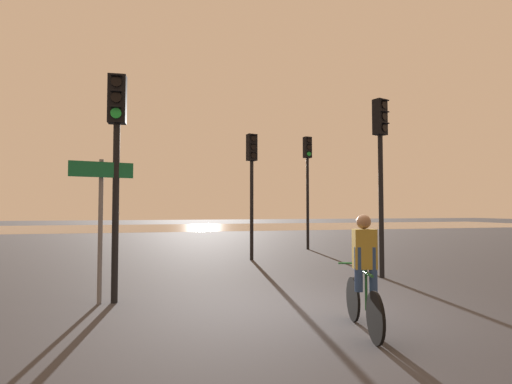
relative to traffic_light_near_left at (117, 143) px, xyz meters
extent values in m
plane|color=#333338|center=(3.07, -1.44, -2.92)|extent=(120.00, 120.00, 0.00)
cube|color=gray|center=(3.07, 30.73, -2.91)|extent=(80.00, 16.00, 0.01)
cylinder|color=black|center=(0.00, 0.01, -1.28)|extent=(0.12, 0.12, 3.28)
cube|color=black|center=(0.00, 0.01, 0.81)|extent=(0.33, 0.26, 0.90)
cylinder|color=black|center=(-0.01, -0.13, 1.10)|extent=(0.19, 0.04, 0.19)
cube|color=black|center=(-0.01, -0.15, 1.21)|extent=(0.20, 0.13, 0.02)
cylinder|color=black|center=(-0.01, -0.13, 0.81)|extent=(0.19, 0.04, 0.19)
cube|color=black|center=(-0.01, -0.15, 0.92)|extent=(0.20, 0.13, 0.02)
cylinder|color=green|center=(-0.01, -0.13, 0.52)|extent=(0.19, 0.04, 0.19)
cube|color=black|center=(-0.01, -0.15, 0.63)|extent=(0.20, 0.13, 0.02)
cylinder|color=black|center=(6.19, 1.17, -1.13)|extent=(0.12, 0.12, 3.57)
cube|color=black|center=(6.19, 1.17, 1.10)|extent=(0.39, 0.34, 0.90)
cylinder|color=black|center=(6.24, 1.05, 1.39)|extent=(0.19, 0.10, 0.19)
cube|color=black|center=(6.25, 1.03, 1.50)|extent=(0.22, 0.18, 0.02)
cylinder|color=black|center=(6.24, 1.05, 1.10)|extent=(0.19, 0.10, 0.19)
cube|color=black|center=(6.25, 1.03, 1.21)|extent=(0.22, 0.18, 0.02)
cylinder|color=black|center=(6.24, 1.05, 0.81)|extent=(0.19, 0.10, 0.19)
cube|color=black|center=(6.25, 1.03, 0.92)|extent=(0.22, 0.18, 0.02)
cylinder|color=black|center=(3.88, 5.33, -1.25)|extent=(0.12, 0.12, 3.34)
cube|color=black|center=(3.88, 5.33, 0.87)|extent=(0.37, 0.30, 0.90)
cylinder|color=black|center=(3.91, 5.19, 1.16)|extent=(0.19, 0.07, 0.19)
cube|color=black|center=(3.91, 5.17, 1.27)|extent=(0.21, 0.16, 0.02)
cylinder|color=black|center=(3.91, 5.19, 0.87)|extent=(0.19, 0.07, 0.19)
cube|color=black|center=(3.91, 5.17, 0.98)|extent=(0.21, 0.16, 0.02)
cylinder|color=black|center=(3.91, 5.19, 0.58)|extent=(0.19, 0.07, 0.19)
cube|color=black|center=(3.91, 5.17, 0.69)|extent=(0.21, 0.16, 0.02)
cylinder|color=black|center=(7.04, 8.20, -0.97)|extent=(0.12, 0.12, 3.90)
cube|color=black|center=(7.04, 8.20, 1.43)|extent=(0.36, 0.29, 0.90)
cylinder|color=black|center=(7.07, 8.07, 1.72)|extent=(0.19, 0.06, 0.19)
cube|color=black|center=(7.07, 8.05, 1.83)|extent=(0.21, 0.15, 0.02)
cylinder|color=black|center=(7.07, 8.07, 1.43)|extent=(0.19, 0.06, 0.19)
cube|color=black|center=(7.07, 8.05, 1.54)|extent=(0.21, 0.15, 0.02)
cylinder|color=green|center=(7.07, 8.07, 1.14)|extent=(0.19, 0.06, 0.19)
cube|color=black|center=(7.07, 8.05, 1.25)|extent=(0.21, 0.15, 0.02)
cylinder|color=slate|center=(-0.25, -0.02, -1.62)|extent=(0.08, 0.08, 2.60)
cube|color=#116038|center=(-0.24, -0.07, -0.51)|extent=(1.08, 0.25, 0.28)
cylinder|color=black|center=(3.62, -2.15, -2.59)|extent=(0.19, 0.65, 0.66)
cylinder|color=black|center=(3.39, -3.17, -2.59)|extent=(0.19, 0.65, 0.66)
cylinder|color=#1E592D|center=(3.51, -2.66, -2.09)|extent=(0.23, 0.83, 0.04)
cylinder|color=#1E592D|center=(3.47, -2.80, -2.31)|extent=(0.04, 0.04, 0.55)
cylinder|color=#1E592D|center=(3.61, -2.20, -2.04)|extent=(0.45, 0.13, 0.03)
cylinder|color=navy|center=(3.57, -2.83, -2.04)|extent=(0.11, 0.11, 0.60)
cylinder|color=navy|center=(3.37, -2.78, -2.04)|extent=(0.11, 0.11, 0.60)
cube|color=olive|center=(3.48, -2.76, -1.77)|extent=(0.34, 0.26, 0.54)
sphere|color=#846047|center=(3.49, -2.73, -1.40)|extent=(0.20, 0.20, 0.20)
camera|label=1|loc=(0.67, -7.70, -1.23)|focal=28.00mm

